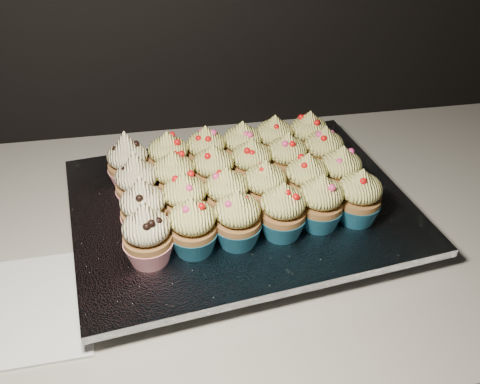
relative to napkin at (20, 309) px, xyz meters
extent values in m
cube|color=beige|center=(0.11, 0.13, -0.02)|extent=(2.44, 0.64, 0.04)
cube|color=white|center=(0.00, 0.00, 0.00)|extent=(0.19, 0.19, 0.00)
cube|color=black|center=(0.30, 0.13, 0.01)|extent=(0.49, 0.39, 0.02)
cube|color=silver|center=(0.30, 0.13, 0.03)|extent=(0.53, 0.44, 0.01)
cone|color=red|center=(0.16, 0.03, 0.05)|extent=(0.06, 0.06, 0.03)
ellipsoid|color=#FFECB3|center=(0.16, 0.03, 0.09)|extent=(0.06, 0.06, 0.04)
cone|color=#FFECB3|center=(0.16, 0.03, 0.11)|extent=(0.03, 0.03, 0.03)
cone|color=#195C78|center=(0.22, 0.04, 0.05)|extent=(0.06, 0.06, 0.03)
ellipsoid|color=#FFF580|center=(0.22, 0.04, 0.09)|extent=(0.06, 0.06, 0.04)
cone|color=#FFF580|center=(0.22, 0.04, 0.11)|extent=(0.03, 0.03, 0.02)
cone|color=#195C78|center=(0.28, 0.04, 0.05)|extent=(0.06, 0.06, 0.03)
ellipsoid|color=#FFF580|center=(0.28, 0.04, 0.09)|extent=(0.06, 0.06, 0.04)
cone|color=#FFF580|center=(0.28, 0.04, 0.11)|extent=(0.03, 0.03, 0.02)
cone|color=#195C78|center=(0.34, 0.05, 0.05)|extent=(0.06, 0.06, 0.03)
ellipsoid|color=#FFF580|center=(0.34, 0.05, 0.09)|extent=(0.06, 0.06, 0.04)
cone|color=#FFF580|center=(0.34, 0.05, 0.11)|extent=(0.03, 0.03, 0.02)
cone|color=#195C78|center=(0.40, 0.06, 0.05)|extent=(0.06, 0.06, 0.03)
ellipsoid|color=#FFF580|center=(0.40, 0.06, 0.09)|extent=(0.06, 0.06, 0.04)
cone|color=#FFF580|center=(0.40, 0.06, 0.11)|extent=(0.03, 0.03, 0.02)
cone|color=#195C78|center=(0.45, 0.06, 0.05)|extent=(0.06, 0.06, 0.03)
ellipsoid|color=#FFF580|center=(0.45, 0.06, 0.09)|extent=(0.06, 0.06, 0.04)
cone|color=#FFF580|center=(0.45, 0.06, 0.11)|extent=(0.03, 0.03, 0.02)
cone|color=red|center=(0.16, 0.08, 0.05)|extent=(0.06, 0.06, 0.03)
ellipsoid|color=#FFECB3|center=(0.16, 0.08, 0.09)|extent=(0.06, 0.06, 0.04)
cone|color=#FFECB3|center=(0.16, 0.08, 0.11)|extent=(0.03, 0.03, 0.03)
cone|color=#195C78|center=(0.22, 0.09, 0.05)|extent=(0.06, 0.06, 0.03)
ellipsoid|color=#FFF580|center=(0.22, 0.09, 0.09)|extent=(0.06, 0.06, 0.04)
cone|color=#FFF580|center=(0.22, 0.09, 0.11)|extent=(0.03, 0.03, 0.02)
cone|color=#195C78|center=(0.28, 0.10, 0.05)|extent=(0.06, 0.06, 0.03)
ellipsoid|color=#FFF580|center=(0.28, 0.10, 0.09)|extent=(0.06, 0.06, 0.04)
cone|color=#FFF580|center=(0.28, 0.10, 0.11)|extent=(0.03, 0.03, 0.02)
cone|color=#195C78|center=(0.33, 0.10, 0.05)|extent=(0.06, 0.06, 0.03)
ellipsoid|color=#FFF580|center=(0.33, 0.10, 0.09)|extent=(0.06, 0.06, 0.04)
cone|color=#FFF580|center=(0.33, 0.10, 0.11)|extent=(0.03, 0.03, 0.02)
cone|color=#195C78|center=(0.39, 0.11, 0.05)|extent=(0.06, 0.06, 0.03)
ellipsoid|color=#FFF580|center=(0.39, 0.11, 0.09)|extent=(0.06, 0.06, 0.04)
cone|color=#FFF580|center=(0.39, 0.11, 0.11)|extent=(0.03, 0.03, 0.02)
cone|color=#195C78|center=(0.45, 0.12, 0.05)|extent=(0.06, 0.06, 0.03)
ellipsoid|color=#FFF580|center=(0.45, 0.12, 0.09)|extent=(0.06, 0.06, 0.04)
cone|color=#FFF580|center=(0.45, 0.12, 0.11)|extent=(0.03, 0.03, 0.02)
cone|color=red|center=(0.15, 0.14, 0.05)|extent=(0.06, 0.06, 0.03)
ellipsoid|color=#FFECB3|center=(0.15, 0.14, 0.09)|extent=(0.06, 0.06, 0.04)
cone|color=#FFECB3|center=(0.15, 0.14, 0.11)|extent=(0.03, 0.03, 0.03)
cone|color=#195C78|center=(0.21, 0.15, 0.05)|extent=(0.06, 0.06, 0.03)
ellipsoid|color=#FFF580|center=(0.21, 0.15, 0.09)|extent=(0.06, 0.06, 0.04)
cone|color=#FFF580|center=(0.21, 0.15, 0.11)|extent=(0.03, 0.03, 0.02)
cone|color=#195C78|center=(0.27, 0.16, 0.05)|extent=(0.06, 0.06, 0.03)
ellipsoid|color=#FFF580|center=(0.27, 0.16, 0.09)|extent=(0.06, 0.06, 0.04)
cone|color=#FFF580|center=(0.27, 0.16, 0.11)|extent=(0.03, 0.03, 0.02)
cone|color=#195C78|center=(0.32, 0.17, 0.05)|extent=(0.06, 0.06, 0.03)
ellipsoid|color=#FFF580|center=(0.32, 0.17, 0.09)|extent=(0.06, 0.06, 0.04)
cone|color=#FFF580|center=(0.32, 0.17, 0.11)|extent=(0.03, 0.03, 0.02)
cone|color=#195C78|center=(0.38, 0.17, 0.05)|extent=(0.06, 0.06, 0.03)
ellipsoid|color=#FFF580|center=(0.38, 0.17, 0.09)|extent=(0.06, 0.06, 0.04)
cone|color=#FFF580|center=(0.38, 0.17, 0.11)|extent=(0.03, 0.03, 0.02)
cone|color=#195C78|center=(0.44, 0.18, 0.05)|extent=(0.06, 0.06, 0.03)
ellipsoid|color=#FFF580|center=(0.44, 0.18, 0.09)|extent=(0.06, 0.06, 0.04)
cone|color=#FFF580|center=(0.44, 0.18, 0.11)|extent=(0.03, 0.03, 0.02)
cone|color=red|center=(0.14, 0.20, 0.05)|extent=(0.06, 0.06, 0.03)
ellipsoid|color=#FFECB3|center=(0.14, 0.20, 0.09)|extent=(0.06, 0.06, 0.04)
cone|color=#FFECB3|center=(0.14, 0.20, 0.11)|extent=(0.03, 0.03, 0.03)
cone|color=#195C78|center=(0.20, 0.21, 0.05)|extent=(0.06, 0.06, 0.03)
ellipsoid|color=#FFF580|center=(0.20, 0.21, 0.09)|extent=(0.06, 0.06, 0.04)
cone|color=#FFF580|center=(0.20, 0.21, 0.11)|extent=(0.03, 0.03, 0.02)
cone|color=#195C78|center=(0.26, 0.21, 0.05)|extent=(0.06, 0.06, 0.03)
ellipsoid|color=#FFF580|center=(0.26, 0.21, 0.09)|extent=(0.06, 0.06, 0.04)
cone|color=#FFF580|center=(0.26, 0.21, 0.11)|extent=(0.03, 0.03, 0.02)
cone|color=#195C78|center=(0.32, 0.22, 0.05)|extent=(0.06, 0.06, 0.03)
ellipsoid|color=#FFF580|center=(0.32, 0.22, 0.09)|extent=(0.06, 0.06, 0.04)
cone|color=#FFF580|center=(0.32, 0.22, 0.11)|extent=(0.03, 0.03, 0.02)
cone|color=#195C78|center=(0.37, 0.23, 0.05)|extent=(0.06, 0.06, 0.03)
ellipsoid|color=#FFF580|center=(0.37, 0.23, 0.09)|extent=(0.06, 0.06, 0.04)
cone|color=#FFF580|center=(0.37, 0.23, 0.11)|extent=(0.03, 0.03, 0.02)
cone|color=#195C78|center=(0.43, 0.23, 0.05)|extent=(0.06, 0.06, 0.03)
ellipsoid|color=#FFF580|center=(0.43, 0.23, 0.09)|extent=(0.06, 0.06, 0.04)
cone|color=#FFF580|center=(0.43, 0.23, 0.11)|extent=(0.03, 0.03, 0.02)
camera|label=1|loc=(0.19, -0.49, 0.50)|focal=40.00mm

